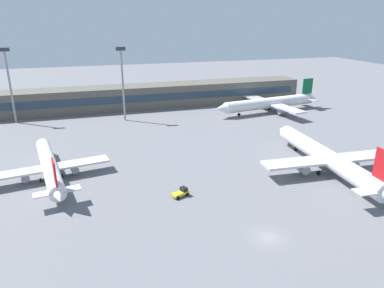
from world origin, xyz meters
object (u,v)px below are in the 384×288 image
(airplane_near, at_px, (325,156))
(airplane_far, at_px, (269,103))
(baggage_tug_yellow, at_px, (181,192))
(floodlight_tower_west, at_px, (123,79))
(floodlight_tower_east, at_px, (9,80))
(airplane_mid, at_px, (49,165))

(airplane_near, relative_size, airplane_far, 0.98)
(baggage_tug_yellow, bearing_deg, airplane_near, 4.43)
(baggage_tug_yellow, bearing_deg, floodlight_tower_west, 93.69)
(floodlight_tower_west, distance_m, floodlight_tower_east, 37.54)
(airplane_mid, xyz_separation_m, floodlight_tower_east, (-14.38, 51.13, 11.84))
(airplane_mid, bearing_deg, baggage_tug_yellow, -34.34)
(airplane_near, bearing_deg, airplane_mid, 166.35)
(airplane_far, relative_size, floodlight_tower_west, 1.87)
(airplane_far, xyz_separation_m, floodlight_tower_east, (-91.26, 12.66, 11.12))
(airplane_near, height_order, floodlight_tower_east, floodlight_tower_east)
(airplane_near, distance_m, airplane_far, 55.54)
(baggage_tug_yellow, relative_size, floodlight_tower_east, 0.15)
(baggage_tug_yellow, height_order, floodlight_tower_east, floodlight_tower_east)
(baggage_tug_yellow, xyz_separation_m, floodlight_tower_east, (-40.63, 69.06, 13.89))
(floodlight_tower_east, bearing_deg, floodlight_tower_west, -12.17)
(airplane_near, distance_m, airplane_mid, 64.17)
(airplane_far, relative_size, floodlight_tower_east, 1.87)
(airplane_mid, distance_m, airplane_far, 85.97)
(airplane_near, distance_m, floodlight_tower_east, 102.00)
(baggage_tug_yellow, bearing_deg, floodlight_tower_east, 120.47)
(floodlight_tower_west, xyz_separation_m, floodlight_tower_east, (-36.69, 7.91, -0.00))
(airplane_far, relative_size, baggage_tug_yellow, 12.14)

